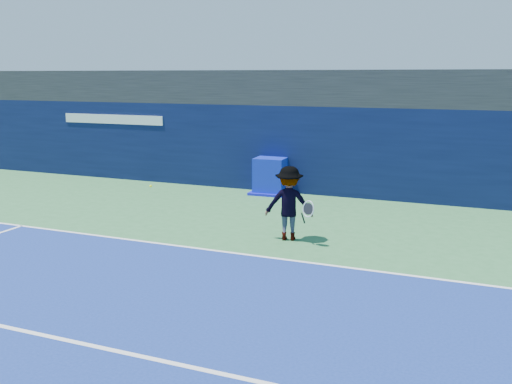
{
  "coord_description": "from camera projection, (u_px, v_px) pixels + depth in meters",
  "views": [
    {
      "loc": [
        6.6,
        -8.44,
        4.04
      ],
      "look_at": [
        0.99,
        5.2,
        1.0
      ],
      "focal_mm": 40.0,
      "sensor_mm": 36.0,
      "label": 1
    }
  ],
  "objects": [
    {
      "name": "ground",
      "position": [
        105.0,
        290.0,
        10.92
      ],
      "size": [
        80.0,
        80.0,
        0.0
      ],
      "primitive_type": "plane",
      "color": "#326F3D",
      "rests_on": "ground"
    },
    {
      "name": "baseline",
      "position": [
        183.0,
        246.0,
        13.63
      ],
      "size": [
        24.0,
        0.1,
        0.01
      ],
      "primitive_type": "cube",
      "color": "white",
      "rests_on": "ground"
    },
    {
      "name": "service_line",
      "position": [
        28.0,
        332.0,
        9.1
      ],
      "size": [
        24.0,
        0.1,
        0.01
      ],
      "primitive_type": "cube",
      "color": "white",
      "rests_on": "ground"
    },
    {
      "name": "stadium_band",
      "position": [
        297.0,
        87.0,
        20.61
      ],
      "size": [
        36.0,
        3.0,
        1.2
      ],
      "primitive_type": "cube",
      "color": "#222227",
      "rests_on": "back_wall_assembly"
    },
    {
      "name": "back_wall_assembly",
      "position": [
        287.0,
        148.0,
        20.13
      ],
      "size": [
        36.0,
        1.03,
        3.0
      ],
      "color": "#091135",
      "rests_on": "ground"
    },
    {
      "name": "equipment_cart",
      "position": [
        271.0,
        177.0,
        19.72
      ],
      "size": [
        1.37,
        1.37,
        1.25
      ],
      "color": "#0C1BAA",
      "rests_on": "ground"
    },
    {
      "name": "tennis_player",
      "position": [
        289.0,
        203.0,
        14.08
      ],
      "size": [
        1.42,
        0.97,
        1.85
      ],
      "color": "silver",
      "rests_on": "ground"
    },
    {
      "name": "tennis_ball",
      "position": [
        151.0,
        186.0,
        16.95
      ],
      "size": [
        0.08,
        0.08,
        0.08
      ],
      "color": "yellow",
      "rests_on": "ground"
    }
  ]
}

